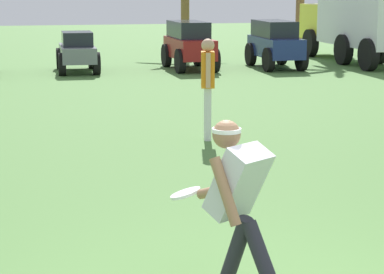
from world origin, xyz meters
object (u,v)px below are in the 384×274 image
at_px(teammate_near_sideline, 208,79).
at_px(box_truck, 354,22).
at_px(parked_car_slot_e, 275,43).
at_px(frisbee_thrower, 239,204).
at_px(frisbee_in_flight, 186,193).
at_px(parked_car_slot_c, 77,51).
at_px(parked_car_slot_d, 189,44).

xyz_separation_m(teammate_near_sideline, box_truck, (7.10, 10.31, 0.29)).
xyz_separation_m(teammate_near_sideline, parked_car_slot_e, (4.27, 9.37, -0.22)).
distance_m(frisbee_thrower, frisbee_in_flight, 0.78).
relative_size(frisbee_thrower, box_truck, 0.24).
relative_size(frisbee_thrower, frisbee_in_flight, 4.12).
bearing_deg(frisbee_in_flight, parked_car_slot_c, 89.44).
bearing_deg(box_truck, parked_car_slot_c, -174.94).
xyz_separation_m(parked_car_slot_e, box_truck, (2.83, 0.93, 0.51)).
bearing_deg(parked_car_slot_d, parked_car_slot_e, -3.89).
xyz_separation_m(frisbee_thrower, parked_car_slot_c, (-0.10, 15.56, -0.23)).
distance_m(parked_car_slot_c, box_truck, 8.49).
height_order(frisbee_in_flight, teammate_near_sideline, teammate_near_sideline).
relative_size(parked_car_slot_e, box_truck, 0.41).
distance_m(parked_car_slot_d, parked_car_slot_e, 2.48).
bearing_deg(box_truck, frisbee_thrower, -117.07).
bearing_deg(box_truck, teammate_near_sideline, -124.57).
distance_m(frisbee_in_flight, parked_car_slot_c, 14.82).
distance_m(teammate_near_sideline, parked_car_slot_c, 9.66).
bearing_deg(teammate_near_sideline, frisbee_thrower, -101.57).
relative_size(parked_car_slot_c, parked_car_slot_e, 0.92).
bearing_deg(frisbee_thrower, frisbee_in_flight, 108.39).
bearing_deg(frisbee_in_flight, box_truck, 61.16).
distance_m(teammate_near_sideline, box_truck, 12.52).
relative_size(frisbee_in_flight, parked_car_slot_d, 0.14).
bearing_deg(frisbee_in_flight, parked_car_slot_e, 68.59).
bearing_deg(frisbee_thrower, box_truck, 62.93).
height_order(frisbee_thrower, frisbee_in_flight, frisbee_thrower).
bearing_deg(parked_car_slot_c, box_truck, 5.06).
relative_size(parked_car_slot_d, box_truck, 0.41).
xyz_separation_m(frisbee_thrower, parked_car_slot_d, (3.02, 15.54, -0.07)).
xyz_separation_m(parked_car_slot_c, box_truck, (8.43, 0.75, 0.67)).
distance_m(frisbee_in_flight, parked_car_slot_d, 15.16).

